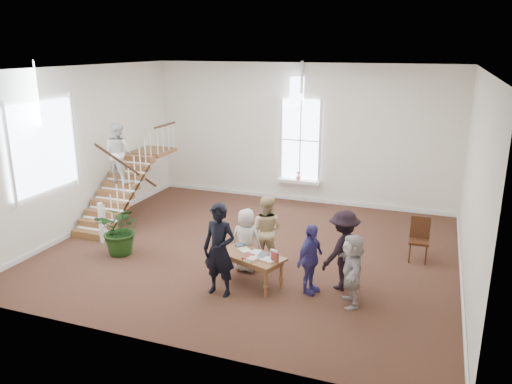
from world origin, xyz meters
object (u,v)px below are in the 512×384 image
at_px(library_table, 252,258).
at_px(woman_cluster_a, 310,259).
at_px(woman_cluster_b, 343,250).
at_px(woman_cluster_c, 352,270).
at_px(floor_plant, 122,229).
at_px(elderly_woman, 246,240).
at_px(side_chair, 419,236).
at_px(person_yellow, 266,230).
at_px(police_officer, 219,250).

height_order(library_table, woman_cluster_a, woman_cluster_a).
relative_size(library_table, woman_cluster_b, 0.92).
bearing_deg(woman_cluster_b, woman_cluster_c, 56.21).
bearing_deg(woman_cluster_a, library_table, 109.42).
xyz_separation_m(library_table, woman_cluster_a, (1.28, 0.05, 0.16)).
bearing_deg(floor_plant, library_table, -6.61).
distance_m(elderly_woman, side_chair, 4.21).
distance_m(person_yellow, woman_cluster_a, 1.71).
relative_size(elderly_woman, person_yellow, 0.88).
bearing_deg(side_chair, woman_cluster_b, -125.74).
height_order(person_yellow, woman_cluster_a, person_yellow).
relative_size(police_officer, side_chair, 1.85).
distance_m(person_yellow, woman_cluster_c, 2.58).
relative_size(person_yellow, woman_cluster_a, 1.11).
height_order(woman_cluster_c, floor_plant, woman_cluster_c).
relative_size(person_yellow, woman_cluster_b, 0.97).
bearing_deg(woman_cluster_a, person_yellow, 69.16).
bearing_deg(police_officer, library_table, 59.66).
xyz_separation_m(woman_cluster_b, side_chair, (1.45, 2.12, -0.27)).
distance_m(woman_cluster_b, side_chair, 2.58).
xyz_separation_m(woman_cluster_a, side_chair, (2.05, 2.57, -0.16)).
relative_size(woman_cluster_a, woman_cluster_b, 0.87).
bearing_deg(person_yellow, police_officer, 76.97).
bearing_deg(person_yellow, library_table, 93.00).
relative_size(police_officer, woman_cluster_a, 1.30).
distance_m(police_officer, person_yellow, 1.80).
bearing_deg(floor_plant, elderly_woman, 3.34).
xyz_separation_m(library_table, woman_cluster_c, (2.18, -0.15, 0.15)).
xyz_separation_m(police_officer, woman_cluster_a, (1.75, 0.69, -0.23)).
xyz_separation_m(elderly_woman, woman_cluster_c, (2.55, -0.76, 0.01)).
xyz_separation_m(police_officer, elderly_woman, (0.10, 1.25, -0.25)).
bearing_deg(police_officer, elderly_woman, 90.65).
distance_m(library_table, woman_cluster_a, 1.30).
height_order(police_officer, floor_plant, police_officer).
height_order(police_officer, woman_cluster_b, police_officer).
bearing_deg(elderly_woman, side_chair, -150.66).
bearing_deg(person_yellow, woman_cluster_b, 162.48).
bearing_deg(side_chair, elderly_woman, -152.79).
distance_m(police_officer, elderly_woman, 1.28).
xyz_separation_m(elderly_woman, floor_plant, (-3.23, -0.19, -0.09)).
bearing_deg(woman_cluster_a, police_officer, 128.95).
distance_m(elderly_woman, woman_cluster_a, 1.74).
distance_m(police_officer, woman_cluster_b, 2.61).
bearing_deg(library_table, police_officer, -105.70).
bearing_deg(side_chair, woman_cluster_a, -129.94).
bearing_deg(woman_cluster_a, woman_cluster_b, -35.78).
height_order(police_officer, woman_cluster_a, police_officer).
distance_m(woman_cluster_b, floor_plant, 5.48).
bearing_deg(police_officer, floor_plant, 166.50).
xyz_separation_m(woman_cluster_a, floor_plant, (-4.88, 0.37, -0.11)).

